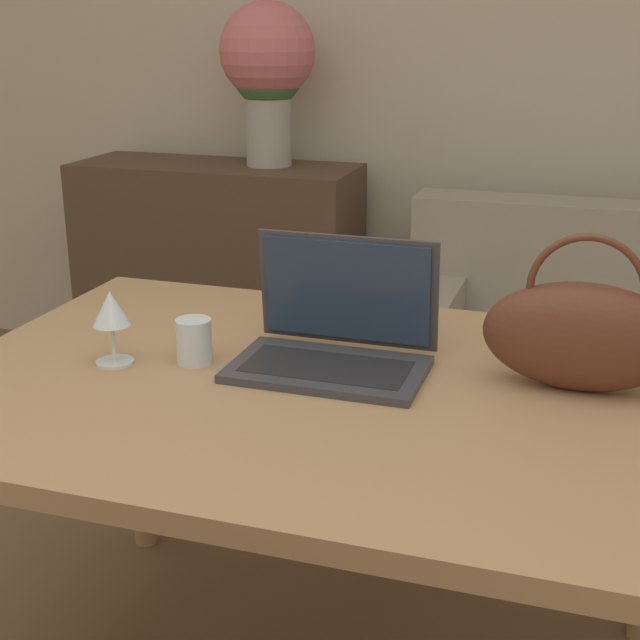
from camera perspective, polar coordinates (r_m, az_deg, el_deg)
name	(u,v)px	position (r m, az deg, el deg)	size (l,w,h in m)	color
wall_back	(481,31)	(3.38, 10.28, 17.74)	(10.00, 0.06, 2.70)	#BCB29E
dining_table	(319,418)	(1.70, -0.07, -6.28)	(1.43, 1.01, 0.75)	#A87F56
sideboard	(219,278)	(3.47, -6.48, 2.67)	(1.06, 0.40, 0.88)	#4C3828
laptop	(337,331)	(1.73, 1.09, -0.73)	(0.37, 0.26, 0.24)	#38383D
drinking_glass	(194,341)	(1.76, -8.07, -1.35)	(0.07, 0.07, 0.09)	silver
wine_glass	(111,313)	(1.76, -13.22, 0.45)	(0.07, 0.07, 0.15)	silver
handbag	(582,334)	(1.66, 16.42, -0.86)	(0.35, 0.12, 0.29)	#592D1E
flower_vase	(267,65)	(3.29, -3.39, 15.98)	(0.34, 0.34, 0.58)	#9E998E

